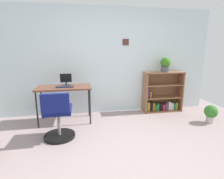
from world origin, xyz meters
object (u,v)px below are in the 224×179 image
object	(u,v)px
office_chair	(58,118)
potted_plant_floor	(211,113)
desk	(64,90)
potted_plant_on_shelf	(165,64)
keyboard	(65,87)
monitor	(66,80)
bookshelf_low	(161,94)

from	to	relation	value
office_chair	potted_plant_floor	xyz separation A→B (m)	(2.97, 0.15, -0.15)
desk	potted_plant_on_shelf	bearing A→B (deg)	5.73
keyboard	office_chair	xyz separation A→B (m)	(-0.08, -0.69, -0.38)
monitor	keyboard	bearing A→B (deg)	-96.65
monitor	keyboard	size ratio (longest dim) A/B	0.73
desk	keyboard	size ratio (longest dim) A/B	3.14
desk	potted_plant_floor	xyz separation A→B (m)	(2.92, -0.60, -0.46)
monitor	bookshelf_low	world-z (taller)	monitor
potted_plant_on_shelf	keyboard	bearing A→B (deg)	-172.61
desk	keyboard	bearing A→B (deg)	-70.18
keyboard	potted_plant_floor	size ratio (longest dim) A/B	0.92
desk	office_chair	distance (m)	0.82
potted_plant_floor	office_chair	bearing A→B (deg)	-177.05
keyboard	desk	bearing A→B (deg)	109.82
desk	monitor	bearing A→B (deg)	65.20
monitor	potted_plant_on_shelf	distance (m)	2.26
monitor	potted_plant_floor	world-z (taller)	monitor
monitor	keyboard	world-z (taller)	monitor
desk	keyboard	distance (m)	0.10
keyboard	bookshelf_low	size ratio (longest dim) A/B	0.36
keyboard	office_chair	world-z (taller)	office_chair
potted_plant_floor	bookshelf_low	bearing A→B (deg)	126.99
office_chair	potted_plant_on_shelf	bearing A→B (deg)	22.94
potted_plant_floor	keyboard	bearing A→B (deg)	169.43
potted_plant_on_shelf	potted_plant_floor	size ratio (longest dim) A/B	0.90
bookshelf_low	office_chair	bearing A→B (deg)	-155.68
bookshelf_low	potted_plant_on_shelf	bearing A→B (deg)	-67.02
office_chair	potted_plant_on_shelf	world-z (taller)	potted_plant_on_shelf
desk	bookshelf_low	bearing A→B (deg)	7.21
keyboard	potted_plant_floor	bearing A→B (deg)	-10.57
potted_plant_on_shelf	potted_plant_floor	distance (m)	1.40
desk	keyboard	xyz separation A→B (m)	(0.02, -0.06, 0.07)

